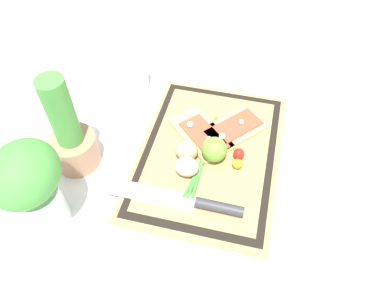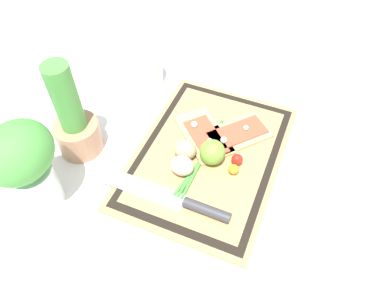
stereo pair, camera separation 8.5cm
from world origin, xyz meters
TOP-DOWN VIEW (x-y plane):
  - ground_plane at (0.00, 0.00)m, footprint 6.00×6.00m
  - cutting_board at (0.00, 0.00)m, footprint 0.44×0.32m
  - pizza_slice_near at (0.07, -0.04)m, footprint 0.19×0.18m
  - pizza_slice_far at (0.05, 0.03)m, footprint 0.17×0.18m
  - knife at (-0.14, -0.00)m, footprint 0.04×0.29m
  - egg_brown at (-0.03, 0.05)m, footprint 0.04×0.05m
  - egg_pink at (-0.07, 0.04)m, footprint 0.04×0.05m
  - lime at (-0.01, -0.01)m, footprint 0.06×0.06m
  - cherry_tomato_red at (-0.00, -0.07)m, footprint 0.03×0.03m
  - cherry_tomato_yellow at (-0.03, -0.07)m, footprint 0.02×0.02m
  - scallion_bunch at (-0.01, 0.01)m, footprint 0.24×0.05m
  - herb_pot at (-0.08, 0.29)m, footprint 0.10×0.10m
  - sauce_jar at (0.19, 0.25)m, footprint 0.08×0.08m
  - herb_glass at (-0.24, 0.28)m, footprint 0.14×0.12m

SIDE VIEW (x-z plane):
  - ground_plane at x=0.00m, z-range 0.00..0.00m
  - cutting_board at x=0.00m, z-range 0.00..0.01m
  - scallion_bunch at x=-0.01m, z-range 0.02..0.02m
  - pizza_slice_near at x=0.07m, z-range 0.01..0.03m
  - pizza_slice_far at x=0.05m, z-range 0.01..0.03m
  - knife at x=-0.14m, z-range 0.01..0.03m
  - cherry_tomato_yellow at x=-0.03m, z-range 0.02..0.04m
  - cherry_tomato_red at x=0.00m, z-range 0.02..0.04m
  - egg_brown at x=-0.03m, z-range 0.02..0.06m
  - egg_pink at x=-0.07m, z-range 0.02..0.06m
  - lime at x=-0.01m, z-range 0.02..0.07m
  - sauce_jar at x=0.19m, z-range -0.01..0.11m
  - herb_pot at x=-0.08m, z-range -0.04..0.20m
  - herb_glass at x=-0.24m, z-range 0.02..0.24m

